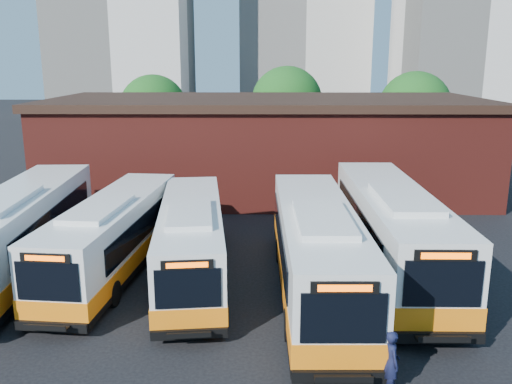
{
  "coord_description": "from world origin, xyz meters",
  "views": [
    {
      "loc": [
        -0.38,
        -16.65,
        8.82
      ],
      "look_at": [
        -0.6,
        6.21,
        3.26
      ],
      "focal_mm": 38.0,
      "sensor_mm": 36.0,
      "label": 1
    }
  ],
  "objects_px": {
    "bus_farwest": "(20,234)",
    "bus_east": "(392,234)",
    "bus_midwest": "(191,243)",
    "bus_west": "(113,238)",
    "transit_worker": "(392,362)",
    "bus_mideast": "(317,254)"
  },
  "relations": [
    {
      "from": "bus_farwest",
      "to": "bus_east",
      "type": "relative_size",
      "value": 0.98
    },
    {
      "from": "bus_midwest",
      "to": "bus_east",
      "type": "xyz_separation_m",
      "value": [
        8.41,
        0.66,
        0.23
      ]
    },
    {
      "from": "bus_west",
      "to": "transit_worker",
      "type": "bearing_deg",
      "value": -36.0
    },
    {
      "from": "bus_midwest",
      "to": "bus_mideast",
      "type": "height_order",
      "value": "bus_mideast"
    },
    {
      "from": "bus_west",
      "to": "bus_farwest",
      "type": "bearing_deg",
      "value": -174.64
    },
    {
      "from": "bus_farwest",
      "to": "bus_east",
      "type": "bearing_deg",
      "value": -2.42
    },
    {
      "from": "bus_mideast",
      "to": "bus_midwest",
      "type": "bearing_deg",
      "value": 160.62
    },
    {
      "from": "bus_west",
      "to": "bus_midwest",
      "type": "bearing_deg",
      "value": -3.5
    },
    {
      "from": "bus_west",
      "to": "bus_east",
      "type": "bearing_deg",
      "value": 5.95
    },
    {
      "from": "bus_mideast",
      "to": "bus_west",
      "type": "bearing_deg",
      "value": 164.55
    },
    {
      "from": "bus_east",
      "to": "transit_worker",
      "type": "distance_m",
      "value": 9.0
    },
    {
      "from": "bus_farwest",
      "to": "bus_east",
      "type": "distance_m",
      "value": 15.74
    },
    {
      "from": "bus_mideast",
      "to": "transit_worker",
      "type": "relative_size",
      "value": 7.38
    },
    {
      "from": "bus_mideast",
      "to": "transit_worker",
      "type": "xyz_separation_m",
      "value": [
        1.41,
        -6.38,
        -0.74
      ]
    },
    {
      "from": "bus_west",
      "to": "bus_east",
      "type": "height_order",
      "value": "bus_east"
    },
    {
      "from": "bus_west",
      "to": "bus_east",
      "type": "relative_size",
      "value": 0.89
    },
    {
      "from": "bus_mideast",
      "to": "bus_east",
      "type": "bearing_deg",
      "value": 34.13
    },
    {
      "from": "bus_west",
      "to": "bus_midwest",
      "type": "relative_size",
      "value": 1.01
    },
    {
      "from": "bus_farwest",
      "to": "bus_west",
      "type": "height_order",
      "value": "bus_farwest"
    },
    {
      "from": "bus_midwest",
      "to": "transit_worker",
      "type": "bearing_deg",
      "value": -57.75
    },
    {
      "from": "bus_midwest",
      "to": "transit_worker",
      "type": "relative_size",
      "value": 6.68
    },
    {
      "from": "bus_farwest",
      "to": "bus_mideast",
      "type": "bearing_deg",
      "value": -13.13
    }
  ]
}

